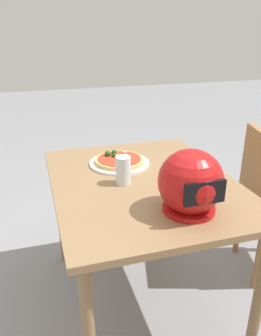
# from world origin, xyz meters

# --- Properties ---
(ground_plane) EXTENTS (14.00, 14.00, 0.00)m
(ground_plane) POSITION_xyz_m (0.00, 0.00, 0.00)
(ground_plane) COLOR gray
(dining_table) EXTENTS (0.85, 1.08, 0.74)m
(dining_table) POSITION_xyz_m (0.00, 0.00, 0.65)
(dining_table) COLOR olive
(dining_table) RESTS_ON ground
(pizza_plate) EXTENTS (0.32, 0.32, 0.01)m
(pizza_plate) POSITION_xyz_m (0.06, -0.23, 0.75)
(pizza_plate) COLOR white
(pizza_plate) RESTS_ON dining_table
(pizza) EXTENTS (0.26, 0.26, 0.05)m
(pizza) POSITION_xyz_m (0.06, -0.23, 0.77)
(pizza) COLOR tan
(pizza) RESTS_ON pizza_plate
(motorcycle_helmet) EXTENTS (0.26, 0.26, 0.26)m
(motorcycle_helmet) POSITION_xyz_m (-0.08, 0.33, 0.86)
(motorcycle_helmet) COLOR #B21414
(motorcycle_helmet) RESTS_ON dining_table
(drinking_glass) EXTENTS (0.07, 0.07, 0.13)m
(drinking_glass) POSITION_xyz_m (0.10, 0.01, 0.81)
(drinking_glass) COLOR silver
(drinking_glass) RESTS_ON dining_table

